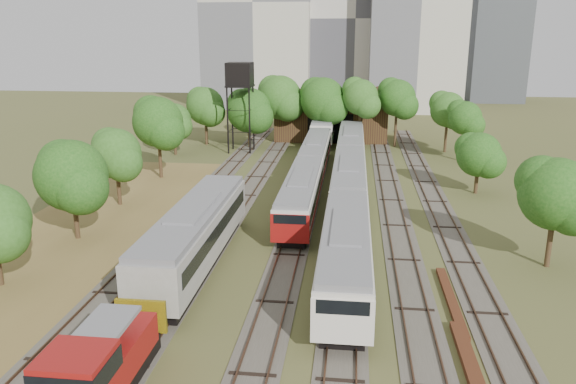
# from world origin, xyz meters

# --- Properties ---
(ground) EXTENTS (240.00, 240.00, 0.00)m
(ground) POSITION_xyz_m (0.00, 0.00, 0.00)
(ground) COLOR #475123
(ground) RESTS_ON ground
(dry_grass_patch) EXTENTS (14.00, 60.00, 0.04)m
(dry_grass_patch) POSITION_xyz_m (-18.00, 8.00, 0.02)
(dry_grass_patch) COLOR brown
(dry_grass_patch) RESTS_ON ground
(tracks) EXTENTS (24.60, 80.00, 0.19)m
(tracks) POSITION_xyz_m (-0.67, 25.00, 0.04)
(tracks) COLOR #4C473D
(tracks) RESTS_ON ground
(railcar_red_set) EXTENTS (2.80, 34.57, 3.46)m
(railcar_red_set) POSITION_xyz_m (-2.00, 28.17, 1.83)
(railcar_red_set) COLOR black
(railcar_red_set) RESTS_ON ground
(railcar_green_set) EXTENTS (3.04, 52.08, 3.76)m
(railcar_green_set) POSITION_xyz_m (2.00, 23.71, 1.99)
(railcar_green_set) COLOR black
(railcar_green_set) RESTS_ON ground
(railcar_rear) EXTENTS (3.00, 16.08, 3.71)m
(railcar_rear) POSITION_xyz_m (-2.00, 55.42, 1.96)
(railcar_rear) COLOR black
(railcar_rear) RESTS_ON ground
(shunter_locomotive) EXTENTS (2.64, 8.10, 3.45)m
(shunter_locomotive) POSITION_xyz_m (-8.00, -6.77, 1.65)
(shunter_locomotive) COLOR black
(shunter_locomotive) RESTS_ON ground
(old_grey_coach) EXTENTS (3.27, 18.00, 4.06)m
(old_grey_coach) POSITION_xyz_m (-8.00, 8.09, 2.21)
(old_grey_coach) COLOR black
(old_grey_coach) RESTS_ON ground
(water_tower) EXTENTS (3.34, 3.34, 11.56)m
(water_tower) POSITION_xyz_m (-12.45, 45.85, 9.74)
(water_tower) COLOR black
(water_tower) RESTS_ON ground
(rail_pile_near) EXTENTS (0.69, 10.32, 0.34)m
(rail_pile_near) POSITION_xyz_m (8.00, -3.65, 0.17)
(rail_pile_near) COLOR #552B18
(rail_pile_near) RESTS_ON ground
(rail_pile_far) EXTENTS (0.55, 8.81, 0.29)m
(rail_pile_far) POSITION_xyz_m (8.20, 4.40, 0.14)
(rail_pile_far) COLOR #552B18
(rail_pile_far) RESTS_ON ground
(maintenance_shed) EXTENTS (16.45, 11.55, 7.58)m
(maintenance_shed) POSITION_xyz_m (-1.00, 57.98, 2.91)
(maintenance_shed) COLOR #341D13
(maintenance_shed) RESTS_ON ground
(tree_band_left) EXTENTS (7.05, 61.41, 8.75)m
(tree_band_left) POSITION_xyz_m (-19.00, 19.85, 5.01)
(tree_band_left) COLOR #382616
(tree_band_left) RESTS_ON ground
(tree_band_far) EXTENTS (37.51, 10.42, 9.49)m
(tree_band_far) POSITION_xyz_m (-4.21, 50.53, 6.03)
(tree_band_far) COLOR #382616
(tree_band_far) RESTS_ON ground
(tree_band_right) EXTENTS (5.65, 37.05, 7.45)m
(tree_band_right) POSITION_xyz_m (15.13, 24.64, 4.73)
(tree_band_right) COLOR #382616
(tree_band_right) RESTS_ON ground
(tower_left) EXTENTS (22.00, 16.00, 42.00)m
(tower_left) POSITION_xyz_m (-18.00, 95.00, 21.00)
(tower_left) COLOR beige
(tower_left) RESTS_ON ground
(tower_centre) EXTENTS (20.00, 18.00, 36.00)m
(tower_centre) POSITION_xyz_m (2.00, 100.00, 18.00)
(tower_centre) COLOR beige
(tower_centre) RESTS_ON ground
(tower_far_right) EXTENTS (12.00, 12.00, 28.00)m
(tower_far_right) POSITION_xyz_m (34.00, 110.00, 14.00)
(tower_far_right) COLOR #43474B
(tower_far_right) RESTS_ON ground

